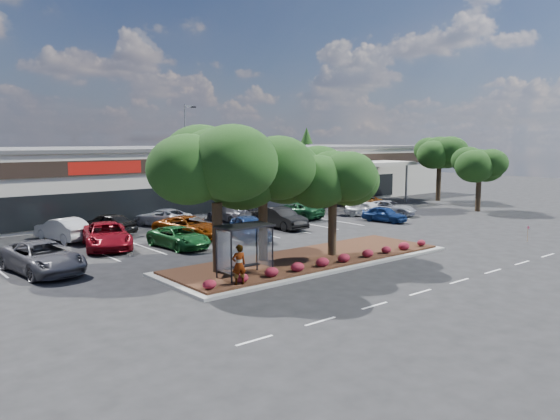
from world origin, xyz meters
TOP-DOWN VIEW (x-y plane):
  - ground at (0.00, 0.00)m, footprint 160.00×160.00m
  - retail_store at (0.06, 33.91)m, footprint 80.40×25.20m
  - landscape_island at (-2.00, 4.00)m, footprint 18.00×6.00m
  - lane_markings at (-0.14, 10.42)m, footprint 33.12×20.06m
  - shrub_row at (-2.00, 1.90)m, footprint 17.00×0.80m
  - bus_shelter at (-7.50, 2.95)m, footprint 2.75×1.55m
  - island_tree_west at (-8.00, 4.50)m, footprint 7.20×7.20m
  - island_tree_mid at (-4.50, 5.20)m, footprint 6.60×6.60m
  - island_tree_east at (-0.50, 3.70)m, footprint 5.80×5.80m
  - tree_east_near at (26.00, 10.00)m, footprint 5.60×5.60m
  - tree_east_far at (31.00, 18.00)m, footprint 6.40×6.40m
  - conifer_north_east at (34.00, 44.00)m, footprint 3.96×3.96m
  - person_waiting at (-8.64, 1.70)m, footprint 0.78×0.59m
  - light_pole at (3.76, 27.97)m, footprint 1.41×0.77m
  - survey_stake at (13.89, -1.00)m, footprint 0.08×0.14m
  - car_0 at (-14.76, 11.06)m, footprint 3.43×6.28m
  - car_1 at (-9.55, 15.30)m, footprint 4.33×6.55m
  - car_2 at (-5.83, 12.47)m, footprint 2.69×5.12m
  - car_3 at (-3.47, 15.20)m, footprint 4.06×6.14m
  - car_4 at (-0.48, 11.94)m, footprint 3.47×5.33m
  - car_5 at (4.31, 14.26)m, footprint 1.91×5.07m
  - car_6 at (13.40, 11.28)m, footprint 2.25×4.14m
  - car_7 at (14.41, 14.03)m, footprint 2.42×4.58m
  - car_8 at (16.83, 13.61)m, footprint 4.07×5.48m
  - car_9 at (-10.90, 19.77)m, footprint 2.75×5.19m
  - car_10 at (-7.49, 20.41)m, footprint 3.70×5.15m
  - car_11 at (-2.37, 21.39)m, footprint 3.97×5.61m
  - car_12 at (3.22, 20.05)m, footprint 2.37×4.81m
  - car_13 at (4.77, 20.25)m, footprint 2.78×4.55m
  - car_14 at (11.05, 22.34)m, footprint 2.60×4.65m
  - car_15 at (8.69, 17.68)m, footprint 3.62×5.81m
  - car_16 at (12.62, 21.80)m, footprint 2.71×4.34m
  - car_17 at (19.10, 18.83)m, footprint 4.51×5.95m

SIDE VIEW (x-z plane):
  - ground at x=0.00m, z-range 0.00..0.00m
  - lane_markings at x=-0.14m, z-range 0.00..0.01m
  - landscape_island at x=-2.00m, z-range -0.01..0.25m
  - shrub_row at x=-2.00m, z-range 0.26..0.76m
  - car_6 at x=13.40m, z-range 0.00..1.34m
  - car_12 at x=3.22m, z-range 0.00..1.34m
  - car_2 at x=-5.83m, z-range 0.00..1.37m
  - car_16 at x=12.62m, z-range 0.00..1.38m
  - car_8 at x=16.83m, z-range 0.00..1.38m
  - survey_stake at x=13.89m, z-range 0.15..1.24m
  - car_11 at x=-2.37m, z-range 0.00..1.42m
  - car_13 at x=4.77m, z-range 0.00..1.45m
  - car_14 at x=11.05m, z-range 0.00..1.45m
  - car_7 at x=14.41m, z-range 0.00..1.49m
  - car_15 at x=8.69m, z-range 0.00..1.50m
  - car_17 at x=19.10m, z-range 0.00..1.50m
  - car_3 at x=-3.47m, z-range 0.00..1.57m
  - car_9 at x=-10.90m, z-range 0.00..1.63m
  - car_10 at x=-7.49m, z-range 0.00..1.63m
  - car_5 at x=4.31m, z-range 0.00..1.65m
  - car_0 at x=-14.76m, z-range 0.00..1.67m
  - car_1 at x=-9.55m, z-range 0.00..1.67m
  - car_4 at x=-0.48m, z-range 0.00..1.69m
  - person_waiting at x=-8.64m, z-range 0.26..2.18m
  - bus_shelter at x=-7.50m, z-range 1.01..3.60m
  - retail_store at x=0.06m, z-range 0.03..6.28m
  - tree_east_near at x=26.00m, z-range 0.00..6.51m
  - island_tree_east at x=-0.50m, z-range 0.26..6.76m
  - tree_east_far at x=31.00m, z-range 0.00..7.62m
  - island_tree_mid at x=-4.50m, z-range 0.26..7.58m
  - island_tree_west at x=-8.00m, z-range 0.26..8.15m
  - conifer_north_east at x=34.00m, z-range 0.00..9.00m
  - light_pole at x=3.76m, z-range -0.57..9.81m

